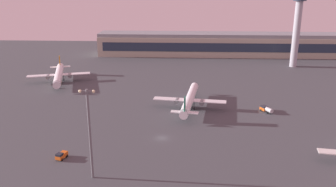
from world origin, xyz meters
TOP-DOWN VIEW (x-y plane):
  - ground_plane at (0.00, 0.00)m, footprint 416.00×416.00m
  - terminal_building at (41.65, 148.63)m, footprint 194.28×22.40m
  - control_tower at (77.59, 113.77)m, footprint 8.00×8.00m
  - airplane_mid_apron at (10.08, 31.75)m, footprint 31.81×40.75m
  - airplane_terminal_side at (-60.92, 70.29)m, footprint 33.18×42.24m
  - fuel_truck at (42.57, 28.41)m, footprint 4.84×6.54m
  - maintenance_van at (-30.46, -16.95)m, footprint 3.11×4.54m
  - apron_light_west at (-17.91, -27.56)m, footprint 4.80×0.90m

SIDE VIEW (x-z plane):
  - ground_plane at x=0.00m, z-range 0.00..0.00m
  - maintenance_van at x=-30.46m, z-range 0.05..2.30m
  - fuel_truck at x=42.57m, z-range 0.19..2.54m
  - airplane_mid_apron at x=10.08m, z-range -1.28..9.18m
  - airplane_terminal_side at x=-60.92m, z-range -1.35..9.69m
  - terminal_building at x=41.65m, z-range -0.11..16.29m
  - apron_light_west at x=-17.91m, z-range 1.85..28.13m
  - control_tower at x=77.59m, z-range 3.42..53.09m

